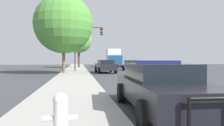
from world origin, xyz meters
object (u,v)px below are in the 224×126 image
object	(u,v)px
fire_hydrant	(60,116)
car_background_oncoming	(132,65)
car_background_midblock	(105,66)
traffic_light	(86,39)
box_truck	(113,58)
tree_sidewalk_mid	(64,24)
tree_sidewalk_far	(79,40)
police_car	(160,86)

from	to	relation	value
fire_hydrant	car_background_oncoming	size ratio (longest dim) A/B	0.20
car_background_midblock	car_background_oncoming	bearing A→B (deg)	43.89
fire_hydrant	traffic_light	distance (m)	22.45
box_truck	car_background_midblock	bearing A→B (deg)	80.75
tree_sidewalk_mid	fire_hydrant	bearing A→B (deg)	-86.52
tree_sidewalk_mid	box_truck	bearing A→B (deg)	66.11
fire_hydrant	tree_sidewalk_far	world-z (taller)	tree_sidewalk_far
car_background_midblock	box_truck	bearing A→B (deg)	75.19
car_background_midblock	box_truck	xyz separation A→B (m)	(3.64, 16.88, 1.02)
car_background_oncoming	box_truck	bearing A→B (deg)	-90.62
fire_hydrant	box_truck	size ratio (longest dim) A/B	0.12
police_car	traffic_light	bearing A→B (deg)	-83.47
police_car	tree_sidewalk_far	xyz separation A→B (m)	(-2.22, 31.91, 4.06)
car_background_oncoming	tree_sidewalk_mid	bearing A→B (deg)	31.02
car_background_midblock	tree_sidewalk_mid	distance (m)	6.35
tree_sidewalk_far	police_car	bearing A→B (deg)	-86.02
fire_hydrant	tree_sidewalk_mid	bearing A→B (deg)	93.48
car_background_oncoming	tree_sidewalk_mid	world-z (taller)	tree_sidewalk_mid
fire_hydrant	car_background_oncoming	bearing A→B (deg)	73.34
police_car	traffic_light	xyz separation A→B (m)	(-1.42, 19.88, 3.09)
traffic_light	box_truck	size ratio (longest dim) A/B	0.78
fire_hydrant	traffic_light	size ratio (longest dim) A/B	0.16
traffic_light	car_background_oncoming	xyz separation A→B (m)	(6.14, 2.46, -3.12)
traffic_light	fire_hydrant	bearing A→B (deg)	-93.17
traffic_light	tree_sidewalk_mid	xyz separation A→B (m)	(-2.38, -3.21, 1.24)
police_car	tree_sidewalk_far	size ratio (longest dim) A/B	0.75
police_car	fire_hydrant	distance (m)	3.51
traffic_light	car_background_oncoming	size ratio (longest dim) A/B	1.27
car_background_oncoming	fire_hydrant	bearing A→B (deg)	70.70
car_background_midblock	tree_sidewalk_mid	xyz separation A→B (m)	(-4.45, -1.37, 4.32)
traffic_light	box_truck	world-z (taller)	traffic_light
police_car	traffic_light	size ratio (longest dim) A/B	0.98
police_car	tree_sidewalk_mid	bearing A→B (deg)	-74.70
box_truck	tree_sidewalk_mid	size ratio (longest dim) A/B	0.85
fire_hydrant	traffic_light	world-z (taller)	traffic_light
traffic_light	tree_sidewalk_mid	bearing A→B (deg)	-126.57
fire_hydrant	car_background_midblock	xyz separation A→B (m)	(3.29, 20.33, 0.20)
car_background_midblock	box_truck	size ratio (longest dim) A/B	0.66
police_car	car_background_midblock	world-z (taller)	police_car
traffic_light	police_car	bearing A→B (deg)	-85.92
police_car	car_background_midblock	bearing A→B (deg)	-89.60
police_car	car_background_oncoming	bearing A→B (deg)	-99.49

